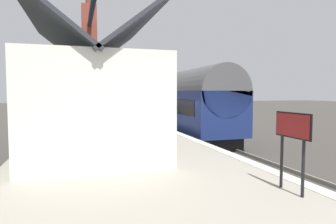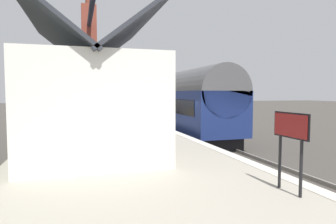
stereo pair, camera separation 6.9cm
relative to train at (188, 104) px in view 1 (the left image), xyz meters
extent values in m
plane|color=#423D38|center=(-3.60, 0.90, -2.22)|extent=(160.00, 160.00, 0.00)
cube|color=#A39B8C|center=(-3.60, 5.28, -1.75)|extent=(32.00, 6.77, 0.95)
cube|color=beige|center=(-3.60, 2.08, -1.26)|extent=(32.00, 0.36, 0.02)
cube|color=gray|center=(-3.60, -0.72, -2.15)|extent=(52.00, 0.08, 0.14)
cube|color=gray|center=(-3.60, 0.72, -2.15)|extent=(52.00, 0.08, 0.14)
cube|color=black|center=(-0.01, 0.00, -1.87)|extent=(9.42, 2.29, 0.70)
cube|color=navy|center=(-0.01, 0.00, -0.37)|extent=(10.24, 2.70, 2.30)
cylinder|color=#515154|center=(-0.01, 0.00, 0.78)|extent=(10.24, 2.65, 2.65)
cube|color=black|center=(-0.01, 1.36, -0.08)|extent=(8.71, 0.03, 0.80)
cylinder|color=black|center=(3.07, 0.00, -1.87)|extent=(0.70, 2.16, 0.70)
cylinder|color=black|center=(-3.08, 0.00, -1.87)|extent=(0.70, 2.16, 0.70)
cube|color=black|center=(5.13, 0.00, 0.03)|extent=(0.04, 2.16, 0.90)
cylinder|color=#F2EDCC|center=(5.15, 0.00, -0.94)|extent=(0.06, 0.24, 0.24)
cube|color=red|center=(5.19, 0.00, -1.40)|extent=(0.16, 2.56, 0.24)
cube|color=white|center=(-6.90, 6.20, 0.23)|extent=(6.84, 3.84, 3.00)
cube|color=#2D3038|center=(-6.90, 5.24, 2.49)|extent=(7.34, 2.18, 1.74)
cube|color=#2D3038|center=(-6.90, 7.16, 2.49)|extent=(7.34, 2.18, 1.74)
cylinder|color=#2D3038|center=(-6.90, 6.20, 3.24)|extent=(7.34, 0.16, 0.16)
cube|color=brown|center=(-5.50, 6.20, 2.88)|extent=(0.56, 0.56, 2.29)
cylinder|color=brown|center=(-5.50, 6.20, 4.20)|extent=(0.24, 0.24, 0.36)
cube|color=slate|center=(-7.52, 4.26, -0.22)|extent=(0.90, 0.06, 2.10)
cube|color=slate|center=(-8.92, 4.26, 0.43)|extent=(0.80, 0.05, 1.10)
cube|color=slate|center=(-6.12, 4.26, 0.43)|extent=(0.80, 0.05, 1.10)
cube|color=brown|center=(7.43, 3.84, -0.82)|extent=(1.40, 0.41, 0.06)
cube|color=brown|center=(7.43, 3.66, -0.59)|extent=(1.40, 0.11, 0.40)
cube|color=black|center=(6.87, 3.84, -1.05)|extent=(0.06, 0.36, 0.44)
cube|color=black|center=(7.99, 3.84, -1.05)|extent=(0.06, 0.36, 0.44)
cube|color=brown|center=(0.11, 3.90, -0.82)|extent=(1.40, 0.41, 0.06)
cube|color=brown|center=(0.12, 3.72, -0.59)|extent=(1.40, 0.12, 0.40)
cube|color=black|center=(-0.45, 3.90, -1.05)|extent=(0.06, 0.36, 0.44)
cube|color=black|center=(0.67, 3.91, -1.05)|extent=(0.06, 0.36, 0.44)
cube|color=brown|center=(4.98, 3.89, -0.82)|extent=(1.40, 0.41, 0.06)
cube|color=brown|center=(4.98, 3.71, -0.59)|extent=(1.40, 0.11, 0.40)
cube|color=black|center=(4.42, 3.90, -1.05)|extent=(0.06, 0.36, 0.44)
cube|color=black|center=(5.54, 3.89, -1.05)|extent=(0.06, 0.36, 0.44)
cone|color=gray|center=(-1.99, 8.12, -1.11)|extent=(0.43, 0.43, 0.31)
cylinder|color=gray|center=(-1.99, 8.12, -1.24)|extent=(0.24, 0.24, 0.06)
ellipsoid|color=#3D8438|center=(-1.99, 8.12, -0.75)|extent=(0.58, 0.58, 0.66)
cone|color=#E1227D|center=(-1.99, 8.12, -0.55)|extent=(0.11, 0.11, 0.23)
cylinder|color=gray|center=(1.85, 3.65, -1.06)|extent=(0.38, 0.38, 0.41)
ellipsoid|color=olive|center=(1.85, 3.65, -0.67)|extent=(0.54, 0.54, 0.43)
cube|color=#9E5138|center=(6.78, 8.13, -1.10)|extent=(0.79, 0.32, 0.35)
ellipsoid|color=olive|center=(6.78, 8.13, -0.80)|extent=(0.71, 0.29, 0.29)
cylinder|color=#9E5138|center=(3.73, 7.63, -1.11)|extent=(0.37, 0.37, 0.33)
ellipsoid|color=#4C8C2D|center=(3.73, 7.63, -0.77)|extent=(0.51, 0.51, 0.61)
cone|color=#ED213E|center=(3.73, 7.63, -0.59)|extent=(0.09, 0.09, 0.20)
cylinder|color=black|center=(1.52, 3.10, 0.28)|extent=(0.10, 0.10, 3.11)
cylinder|color=black|center=(1.52, 3.10, 1.69)|extent=(0.05, 0.50, 0.05)
cube|color=beige|center=(1.52, 3.10, 1.98)|extent=(0.24, 0.24, 0.32)
cone|color=black|center=(1.52, 3.10, 2.20)|extent=(0.32, 0.32, 0.14)
cylinder|color=black|center=(-12.94, 2.69, -0.72)|extent=(0.06, 0.06, 1.10)
cylinder|color=black|center=(-12.34, 2.69, -0.72)|extent=(0.06, 0.06, 1.10)
cube|color=maroon|center=(-12.64, 2.69, 0.05)|extent=(0.90, 0.06, 0.44)
cube|color=black|center=(-12.64, 2.69, 0.05)|extent=(0.96, 0.03, 0.50)
camera|label=1|loc=(-17.32, 6.67, 0.67)|focal=31.32mm
camera|label=2|loc=(-17.34, 6.60, 0.67)|focal=31.32mm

